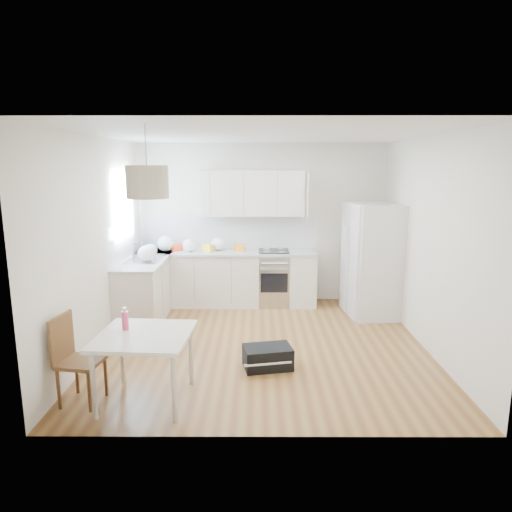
{
  "coord_description": "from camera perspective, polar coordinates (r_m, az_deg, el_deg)",
  "views": [
    {
      "loc": [
        -0.08,
        -5.7,
        2.33
      ],
      "look_at": [
        -0.09,
        0.4,
        1.12
      ],
      "focal_mm": 32.0,
      "sensor_mm": 36.0,
      "label": 1
    }
  ],
  "objects": [
    {
      "name": "backsplash_back",
      "position": [
        7.89,
        -3.65,
        3.07
      ],
      "size": [
        3.0,
        0.01,
        0.58
      ],
      "primitive_type": "cube",
      "color": "white",
      "rests_on": "wall_back"
    },
    {
      "name": "cabinets_left",
      "position": [
        7.36,
        -13.42,
        -3.95
      ],
      "size": [
        0.6,
        1.8,
        0.88
      ],
      "primitive_type": "cube",
      "color": "silver",
      "rests_on": "floor"
    },
    {
      "name": "backsplash_left",
      "position": [
        7.27,
        -15.95,
        1.96
      ],
      "size": [
        0.01,
        1.8,
        0.58
      ],
      "primitive_type": "cube",
      "color": "white",
      "rests_on": "wall_left"
    },
    {
      "name": "dining_chair",
      "position": [
        4.91,
        -21.04,
        -12.03
      ],
      "size": [
        0.44,
        0.44,
        0.9
      ],
      "primitive_type": null,
      "rotation": [
        0.0,
        0.0,
        -0.17
      ],
      "color": "#442714",
      "rests_on": "floor"
    },
    {
      "name": "ceiling",
      "position": [
        5.71,
        0.96,
        14.97
      ],
      "size": [
        4.2,
        4.2,
        0.0
      ],
      "primitive_type": "plane",
      "rotation": [
        3.14,
        0.0,
        0.0
      ],
      "color": "white",
      "rests_on": "wall_back"
    },
    {
      "name": "floor",
      "position": [
        6.16,
        0.88,
        -10.98
      ],
      "size": [
        4.2,
        4.2,
        0.0
      ],
      "primitive_type": "plane",
      "color": "brown",
      "rests_on": "ground"
    },
    {
      "name": "refrigerator",
      "position": [
        7.33,
        14.48,
        -0.5
      ],
      "size": [
        0.93,
        0.97,
        1.76
      ],
      "primitive_type": null,
      "rotation": [
        0.0,
        0.0,
        0.11
      ],
      "color": "silver",
      "rests_on": "floor"
    },
    {
      "name": "drink_bottle",
      "position": [
        4.79,
        -16.05,
        -7.54
      ],
      "size": [
        0.07,
        0.07,
        0.23
      ],
      "primitive_type": "cylinder",
      "rotation": [
        0.0,
        0.0,
        -0.03
      ],
      "color": "#EE427B",
      "rests_on": "dining_table"
    },
    {
      "name": "wall_left",
      "position": [
        6.13,
        -19.14,
        1.43
      ],
      "size": [
        0.0,
        4.2,
        4.2
      ],
      "primitive_type": "plane",
      "rotation": [
        1.57,
        0.0,
        1.57
      ],
      "color": "white",
      "rests_on": "floor"
    },
    {
      "name": "window_glassblock",
      "position": [
        7.16,
        -16.25,
        6.16
      ],
      "size": [
        0.02,
        1.0,
        1.0
      ],
      "primitive_type": "cube",
      "color": "#BFE0F9",
      "rests_on": "wall_left"
    },
    {
      "name": "grocery_bag_c",
      "position": [
        7.71,
        -4.7,
        1.51
      ],
      "size": [
        0.25,
        0.21,
        0.22
      ],
      "primitive_type": "ellipsoid",
      "color": "white",
      "rests_on": "counter_back"
    },
    {
      "name": "snack_yellow",
      "position": [
        7.64,
        -6.06,
        1.01
      ],
      "size": [
        0.2,
        0.18,
        0.12
      ],
      "primitive_type": "cube",
      "rotation": [
        0.0,
        0.0,
        -0.53
      ],
      "color": "yellow",
      "rests_on": "counter_back"
    },
    {
      "name": "snack_red",
      "position": [
        7.76,
        -9.89,
        1.07
      ],
      "size": [
        0.21,
        0.2,
        0.12
      ],
      "primitive_type": "cube",
      "rotation": [
        0.0,
        0.0,
        0.68
      ],
      "color": "red",
      "rests_on": "counter_back"
    },
    {
      "name": "counter_left",
      "position": [
        7.25,
        -13.59,
        -0.44
      ],
      "size": [
        0.64,
        1.82,
        0.04
      ],
      "primitive_type": "cube",
      "color": "#B9BCBF",
      "rests_on": "cabinets_left"
    },
    {
      "name": "cabinets_back",
      "position": [
        7.75,
        -3.72,
        -2.89
      ],
      "size": [
        3.0,
        0.6,
        0.88
      ],
      "primitive_type": "cube",
      "color": "silver",
      "rests_on": "floor"
    },
    {
      "name": "wall_back",
      "position": [
        7.86,
        0.72,
        4.09
      ],
      "size": [
        4.2,
        0.0,
        4.2
      ],
      "primitive_type": "plane",
      "rotation": [
        1.57,
        0.0,
        0.0
      ],
      "color": "white",
      "rests_on": "floor"
    },
    {
      "name": "pendant_lamp",
      "position": [
        4.36,
        -13.43,
        9.0
      ],
      "size": [
        0.41,
        0.41,
        0.3
      ],
      "primitive_type": "cylinder",
      "rotation": [
        0.0,
        0.0,
        -0.06
      ],
      "color": "beige",
      "rests_on": "ceiling"
    },
    {
      "name": "dining_table",
      "position": [
        4.69,
        -13.77,
        -10.3
      ],
      "size": [
        0.95,
        0.95,
        0.71
      ],
      "rotation": [
        0.0,
        0.0,
        -0.06
      ],
      "color": "beige",
      "rests_on": "floor"
    },
    {
      "name": "counter_back",
      "position": [
        7.65,
        -3.76,
        0.46
      ],
      "size": [
        3.02,
        0.64,
        0.04
      ],
      "primitive_type": "cube",
      "color": "#B9BCBF",
      "rests_on": "cabinets_back"
    },
    {
      "name": "snack_orange",
      "position": [
        7.62,
        -2.06,
        1.01
      ],
      "size": [
        0.17,
        0.12,
        0.11
      ],
      "primitive_type": "cube",
      "rotation": [
        0.0,
        0.0,
        -0.09
      ],
      "color": "orange",
      "rests_on": "counter_back"
    },
    {
      "name": "grocery_bag_b",
      "position": [
        7.67,
        -8.3,
        1.33
      ],
      "size": [
        0.23,
        0.2,
        0.21
      ],
      "primitive_type": "ellipsoid",
      "color": "white",
      "rests_on": "counter_back"
    },
    {
      "name": "upper_cabinets",
      "position": [
        7.65,
        -0.39,
        7.84
      ],
      "size": [
        1.7,
        0.32,
        0.75
      ],
      "primitive_type": "cube",
      "color": "silver",
      "rests_on": "wall_back"
    },
    {
      "name": "grocery_bag_d",
      "position": [
        7.37,
        -13.09,
        0.71
      ],
      "size": [
        0.22,
        0.19,
        0.2
      ],
      "primitive_type": "ellipsoid",
      "color": "white",
      "rests_on": "counter_back"
    },
    {
      "name": "range_oven",
      "position": [
        7.74,
        2.21,
        -2.89
      ],
      "size": [
        0.5,
        0.61,
        0.88
      ],
      "primitive_type": null,
      "color": "#B1B4B6",
      "rests_on": "floor"
    },
    {
      "name": "grocery_bag_a",
      "position": [
        7.76,
        -11.24,
        1.53
      ],
      "size": [
        0.29,
        0.24,
        0.26
      ],
      "primitive_type": "ellipsoid",
      "color": "white",
      "rests_on": "counter_back"
    },
    {
      "name": "gym_bag",
      "position": [
        5.46,
        1.46,
        -12.53
      ],
      "size": [
        0.61,
        0.46,
        0.25
      ],
      "primitive_type": "cube",
      "rotation": [
        0.0,
        0.0,
        0.2
      ],
      "color": "black",
      "rests_on": "floor"
    },
    {
      "name": "grocery_bag_e",
      "position": [
        7.0,
        -13.52,
        0.3
      ],
      "size": [
        0.26,
        0.22,
        0.24
      ],
      "primitive_type": "ellipsoid",
      "color": "white",
      "rests_on": "counter_left"
    },
    {
      "name": "sink",
      "position": [
        7.2,
        -13.69,
        -0.4
      ],
      "size": [
        0.5,
        0.8,
        0.16
      ],
      "primitive_type": null,
      "color": "#B1B4B6",
      "rests_on": "counter_left"
    },
    {
      "name": "wall_right",
      "position": [
        6.18,
        20.79,
        1.4
      ],
      "size": [
        0.0,
        4.2,
        4.2
      ],
      "primitive_type": "plane",
      "rotation": [
        1.57,
        0.0,
        -1.57
      ],
      "color": "white",
      "rests_on": "floor"
    }
  ]
}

